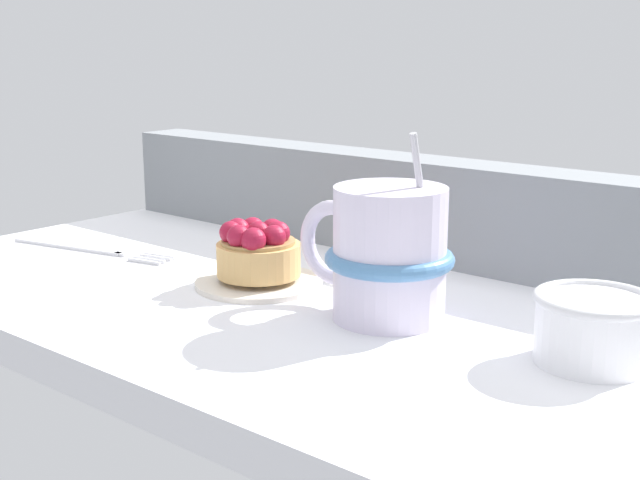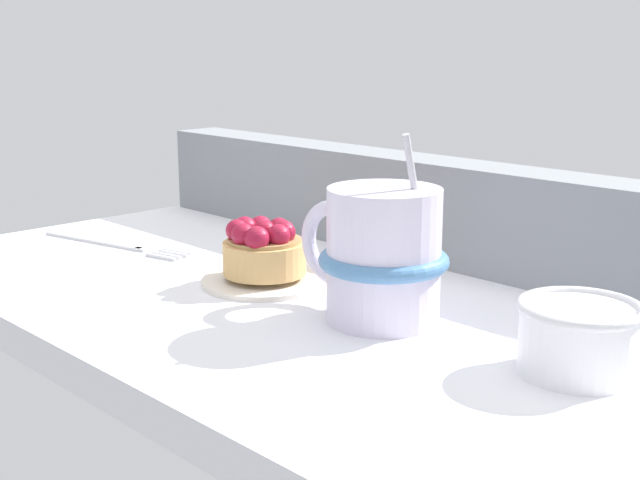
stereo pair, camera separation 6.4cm
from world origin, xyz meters
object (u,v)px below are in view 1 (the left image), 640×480
dessert_plate (256,281)px  sugar_bowl (594,327)px  coffee_mug (390,252)px  dessert_fork (91,249)px  raspberry_tart (255,250)px

dessert_plate → sugar_bowl: sugar_bowl is taller
coffee_mug → sugar_bowl: coffee_mug is taller
dessert_plate → dessert_fork: (-19.71, -1.76, -0.10)cm
dessert_plate → sugar_bowl: bearing=2.9°
sugar_bowl → raspberry_tart: bearing=-177.1°
coffee_mug → sugar_bowl: 15.04cm
dessert_plate → coffee_mug: coffee_mug is taller
dessert_plate → raspberry_tart: 2.56cm
dessert_fork → sugar_bowl: sugar_bowl is taller
raspberry_tart → dessert_fork: raspberry_tart is taller
raspberry_tart → dessert_fork: bearing=-174.9°
raspberry_tart → dessert_fork: size_ratio=0.37×
raspberry_tart → coffee_mug: 12.64cm
dessert_fork → raspberry_tart: bearing=5.1°
raspberry_tart → dessert_fork: 19.95cm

